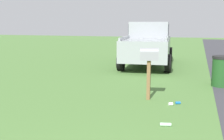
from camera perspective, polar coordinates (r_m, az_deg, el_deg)
The scene contains 6 objects.
mailbox at distance 7.35m, azimuth 7.64°, elevation 2.30°, with size 0.29×0.51×1.38m.
pickup_truck at distance 13.62m, azimuth 7.53°, elevation 5.65°, with size 5.41×2.58×2.09m.
trash_bin at distance 9.62m, azimuth 21.63°, elevation -0.23°, with size 0.63×0.63×0.99m.
litter_cup_midfield_a at distance 7.10m, azimuth 11.97°, elevation -6.86°, with size 0.08×0.08×0.10m, color white.
litter_bottle_midfield_b at distance 5.72m, azimuth 10.97°, elevation -10.94°, with size 0.07×0.07×0.22m, color #B2D8BF.
litter_can_far_scatter at distance 7.27m, azimuth 13.40°, elevation -6.59°, with size 0.07×0.07×0.12m, color blue.
Camera 1 is at (-1.23, -0.82, 2.03)m, focal length 44.45 mm.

